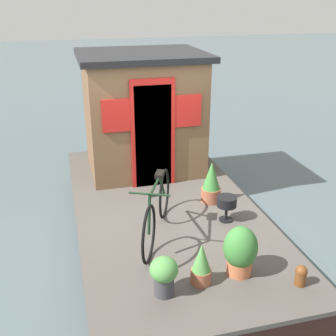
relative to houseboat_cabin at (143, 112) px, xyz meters
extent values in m
plane|color=#4C5B60|center=(-1.58, 0.00, -1.57)|extent=(60.00, 60.00, 0.00)
cube|color=#4C4742|center=(-1.58, 0.00, -1.08)|extent=(5.38, 2.70, 0.06)
cube|color=#381E19|center=(-1.58, 0.00, -1.34)|extent=(5.27, 2.64, 0.45)
cube|color=brown|center=(0.01, 0.00, -0.06)|extent=(1.63, 1.94, 1.99)
cube|color=#28282B|center=(0.01, 0.00, 0.98)|extent=(1.83, 2.14, 0.10)
cube|color=#144733|center=(-0.82, 0.00, -0.20)|extent=(0.04, 0.60, 1.70)
cube|color=red|center=(-0.83, 0.00, -0.15)|extent=(0.03, 0.72, 1.80)
cube|color=red|center=(-0.82, -0.58, 0.20)|extent=(0.03, 0.44, 0.52)
cube|color=red|center=(-0.82, 0.58, 0.20)|extent=(0.03, 0.44, 0.52)
torus|color=black|center=(-2.90, 0.53, -0.70)|extent=(0.67, 0.32, 0.72)
torus|color=black|center=(-1.90, 0.09, -0.70)|extent=(0.67, 0.32, 0.72)
cylinder|color=black|center=(-2.36, 0.29, -0.47)|extent=(0.95, 0.45, 0.49)
cylinder|color=black|center=(-2.52, 0.36, -0.25)|extent=(0.62, 0.30, 0.07)
cylinder|color=black|center=(-2.06, 0.16, -0.48)|extent=(0.36, 0.19, 0.45)
cylinder|color=black|center=(-2.86, 0.51, -0.47)|extent=(0.13, 0.08, 0.47)
cube|color=black|center=(-2.22, 0.23, -0.24)|extent=(0.22, 0.17, 0.06)
cylinder|color=black|center=(-2.82, 0.49, -0.21)|extent=(0.22, 0.47, 0.02)
cylinder|color=#B2603D|center=(-3.43, -0.42, -0.97)|extent=(0.29, 0.29, 0.17)
ellipsoid|color=#387533|center=(-3.43, -0.42, -0.70)|extent=(0.39, 0.39, 0.51)
cylinder|color=#935138|center=(-1.63, -0.72, -0.94)|extent=(0.31, 0.31, 0.22)
cone|color=#387533|center=(-1.63, -0.72, -0.61)|extent=(0.28, 0.28, 0.44)
cylinder|color=#935138|center=(-3.48, 0.06, -0.97)|extent=(0.23, 0.23, 0.17)
cone|color=#4C8942|center=(-3.48, 0.06, -0.72)|extent=(0.21, 0.21, 0.34)
cylinder|color=#38383D|center=(-3.56, 0.51, -0.94)|extent=(0.22, 0.22, 0.22)
ellipsoid|color=#4C8942|center=(-3.56, 0.51, -0.74)|extent=(0.31, 0.31, 0.28)
cylinder|color=black|center=(-2.25, -0.74, -0.75)|extent=(0.28, 0.28, 0.14)
cylinder|color=black|center=(-2.25, -0.74, -0.94)|extent=(0.04, 0.04, 0.23)
cylinder|color=black|center=(-2.25, -0.74, -1.04)|extent=(0.20, 0.20, 0.02)
cylinder|color=brown|center=(-3.80, -1.00, -0.96)|extent=(0.13, 0.13, 0.18)
sphere|color=brown|center=(-3.80, -1.00, -0.87)|extent=(0.13, 0.13, 0.13)
camera|label=1|loc=(-7.13, 1.39, 1.98)|focal=44.95mm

